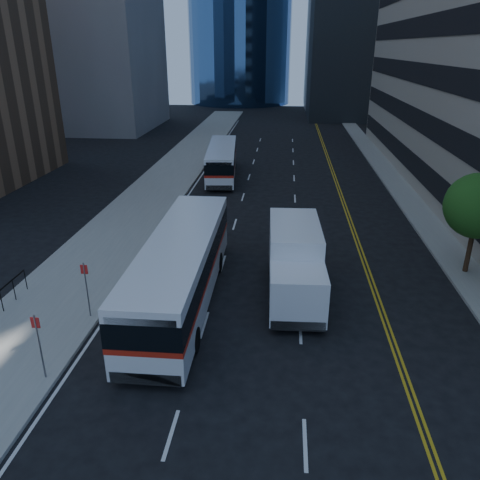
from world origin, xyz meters
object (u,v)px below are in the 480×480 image
(street_tree, at_px, (478,206))
(bus_front, at_px, (181,268))
(bus_rear, at_px, (222,160))
(box_truck, at_px, (295,262))

(street_tree, height_order, bus_front, street_tree)
(bus_rear, relative_size, box_truck, 1.59)
(bus_front, relative_size, box_truck, 1.80)
(street_tree, height_order, bus_rear, street_tree)
(street_tree, distance_m, bus_rear, 23.43)
(bus_front, xyz_separation_m, bus_rear, (-1.12, 22.16, -0.23))
(street_tree, relative_size, box_truck, 0.75)
(bus_front, height_order, bus_rear, bus_front)
(street_tree, xyz_separation_m, bus_front, (-13.78, -4.21, -1.92))
(street_tree, height_order, box_truck, street_tree)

